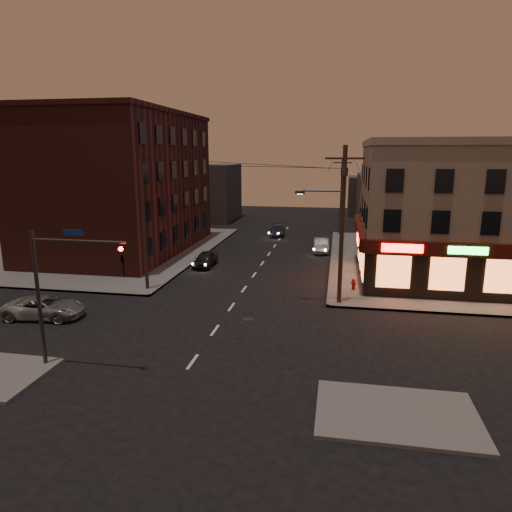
% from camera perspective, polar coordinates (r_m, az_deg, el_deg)
% --- Properties ---
extents(ground, '(120.00, 120.00, 0.00)m').
position_cam_1_polar(ground, '(25.90, -5.16, -9.23)').
color(ground, black).
rests_on(ground, ground).
extents(sidewalk_ne, '(24.00, 28.00, 0.15)m').
position_cam_1_polar(sidewalk_ne, '(44.69, 24.89, -0.84)').
color(sidewalk_ne, '#514F4C').
rests_on(sidewalk_ne, ground).
extents(sidewalk_nw, '(24.00, 28.00, 0.15)m').
position_cam_1_polar(sidewalk_nw, '(49.68, -19.54, 0.89)').
color(sidewalk_nw, '#514F4C').
rests_on(sidewalk_nw, ground).
extents(pizza_building, '(15.85, 12.85, 10.50)m').
position_cam_1_polar(pizza_building, '(37.98, 24.64, 5.07)').
color(pizza_building, gray).
rests_on(pizza_building, sidewalk_ne).
extents(brick_apartment, '(12.00, 20.00, 13.00)m').
position_cam_1_polar(brick_apartment, '(47.17, -16.40, 8.59)').
color(brick_apartment, '#491D17').
rests_on(brick_apartment, sidewalk_nw).
extents(bg_building_ne_a, '(10.00, 12.00, 7.00)m').
position_cam_1_polar(bg_building_ne_a, '(61.88, 17.28, 6.48)').
color(bg_building_ne_a, '#3F3D3A').
rests_on(bg_building_ne_a, ground).
extents(bg_building_nw, '(9.00, 10.00, 8.00)m').
position_cam_1_polar(bg_building_nw, '(68.22, -6.45, 7.93)').
color(bg_building_nw, '#3F3D3A').
rests_on(bg_building_nw, ground).
extents(bg_building_ne_b, '(8.00, 8.00, 6.00)m').
position_cam_1_polar(bg_building_ne_b, '(75.61, 14.52, 7.32)').
color(bg_building_ne_b, '#3F3D3A').
rests_on(bg_building_ne_b, ground).
extents(utility_pole_main, '(4.20, 0.44, 10.00)m').
position_cam_1_polar(utility_pole_main, '(29.18, 10.53, 4.84)').
color(utility_pole_main, '#382619').
rests_on(utility_pole_main, sidewalk_ne).
extents(utility_pole_far, '(0.26, 0.26, 9.00)m').
position_cam_1_polar(utility_pole_far, '(55.34, 10.61, 7.35)').
color(utility_pole_far, '#382619').
rests_on(utility_pole_far, sidewalk_ne).
extents(utility_pole_west, '(0.24, 0.24, 9.00)m').
position_cam_1_polar(utility_pole_west, '(32.86, -13.81, 3.60)').
color(utility_pole_west, '#382619').
rests_on(utility_pole_west, sidewalk_nw).
extents(traffic_signal, '(4.49, 0.32, 6.47)m').
position_cam_1_polar(traffic_signal, '(21.99, -23.56, -2.88)').
color(traffic_signal, '#333538').
rests_on(traffic_signal, ground).
extents(suv_cross, '(4.87, 2.62, 1.30)m').
position_cam_1_polar(suv_cross, '(30.21, -24.95, -5.86)').
color(suv_cross, gray).
rests_on(suv_cross, ground).
extents(sedan_near, '(1.53, 3.79, 1.29)m').
position_cam_1_polar(sedan_near, '(39.86, -6.36, -0.40)').
color(sedan_near, black).
rests_on(sedan_near, ground).
extents(sedan_mid, '(1.60, 4.14, 1.34)m').
position_cam_1_polar(sedan_mid, '(45.90, 8.18, 1.33)').
color(sedan_mid, '#64605D').
rests_on(sedan_mid, ground).
extents(sedan_far, '(2.09, 4.39, 1.23)m').
position_cam_1_polar(sedan_far, '(54.51, 2.70, 3.20)').
color(sedan_far, '#1B1B36').
rests_on(sedan_far, ground).
extents(fire_hydrant, '(0.38, 0.38, 0.84)m').
position_cam_1_polar(fire_hydrant, '(33.21, 12.10, -3.38)').
color(fire_hydrant, maroon).
rests_on(fire_hydrant, sidewalk_ne).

